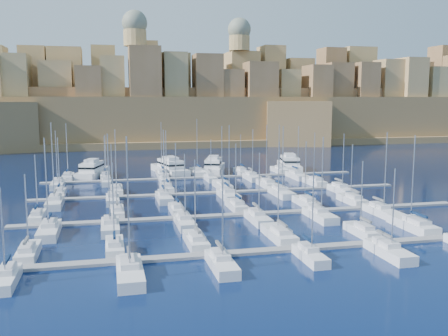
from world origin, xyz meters
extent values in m
plane|color=black|center=(0.00, 0.00, 0.00)|extent=(600.00, 600.00, 0.00)
cube|color=slate|center=(0.00, -34.00, 0.20)|extent=(84.00, 2.00, 0.40)
cube|color=slate|center=(0.00, -12.00, 0.20)|extent=(84.00, 2.00, 0.40)
cube|color=slate|center=(0.00, 10.00, 0.20)|extent=(84.00, 2.00, 0.40)
cube|color=slate|center=(0.00, 32.00, 0.20)|extent=(84.00, 2.00, 0.40)
cube|color=white|center=(-36.00, -28.79, 0.51)|extent=(2.52, 8.41, 1.62)
cube|color=silver|center=(-36.00, -29.64, 1.67)|extent=(1.77, 3.79, 0.70)
cylinder|color=#9EA0A8|center=(-36.00, -28.37, 6.31)|extent=(0.18, 0.18, 9.99)
cube|color=#595B60|center=(-36.00, -30.06, 2.72)|extent=(0.35, 3.36, 0.35)
cube|color=white|center=(-24.58, -28.87, 0.51)|extent=(2.48, 8.26, 1.61)
cube|color=silver|center=(-24.58, -29.70, 1.66)|extent=(1.73, 3.72, 0.70)
cylinder|color=#9EA0A8|center=(-24.58, -28.46, 6.93)|extent=(0.18, 0.18, 11.24)
cube|color=#0B1C3A|center=(-24.58, -30.11, 2.71)|extent=(0.35, 3.30, 0.35)
cube|color=white|center=(-12.98, -28.59, 0.52)|extent=(2.64, 8.81, 1.64)
cube|color=silver|center=(-12.98, -29.47, 1.69)|extent=(1.85, 3.97, 0.70)
cylinder|color=#9EA0A8|center=(-12.98, -28.15, 6.97)|extent=(0.18, 0.18, 11.25)
cube|color=#595B60|center=(-12.98, -29.91, 2.74)|extent=(0.35, 3.53, 0.35)
cube|color=white|center=(-0.04, -28.13, 0.54)|extent=(2.92, 9.74, 1.69)
cube|color=silver|center=(-0.04, -29.11, 1.74)|extent=(2.04, 4.38, 0.70)
cylinder|color=#9EA0A8|center=(-0.04, -27.65, 8.13)|extent=(0.18, 0.18, 13.49)
cube|color=#595B60|center=(-0.04, -29.59, 2.79)|extent=(0.35, 3.89, 0.35)
cube|color=white|center=(13.38, -28.98, 0.50)|extent=(2.41, 8.03, 1.60)
cube|color=silver|center=(13.38, -29.79, 1.65)|extent=(1.69, 3.61, 0.70)
cylinder|color=#9EA0A8|center=(13.38, -28.58, 6.50)|extent=(0.18, 0.18, 10.40)
cube|color=#595B60|center=(13.38, -30.19, 2.70)|extent=(0.35, 3.21, 0.35)
cube|color=white|center=(23.28, -27.64, 0.57)|extent=(3.21, 10.71, 1.74)
cube|color=silver|center=(23.28, -28.72, 1.79)|extent=(2.25, 4.82, 0.70)
cylinder|color=#9EA0A8|center=(23.28, -27.11, 8.43)|extent=(0.18, 0.18, 13.99)
cube|color=#0B1C3A|center=(23.28, -29.25, 2.84)|extent=(0.35, 4.28, 0.35)
cube|color=white|center=(-36.94, -38.96, 0.50)|extent=(2.38, 7.92, 1.60)
cube|color=silver|center=(-36.94, -38.17, 1.65)|extent=(1.66, 3.56, 0.70)
cylinder|color=#9EA0A8|center=(-36.94, -39.35, 6.37)|extent=(0.18, 0.18, 10.15)
cube|color=#0B1C3A|center=(-36.94, -37.77, 2.70)|extent=(0.35, 3.17, 0.35)
cube|color=white|center=(-22.98, -40.15, 0.56)|extent=(3.09, 10.30, 1.72)
cube|color=silver|center=(-22.98, -39.12, 1.77)|extent=(2.16, 4.64, 0.70)
cylinder|color=#9EA0A8|center=(-22.98, -40.67, 9.24)|extent=(0.18, 0.18, 15.64)
cube|color=#595B60|center=(-22.98, -38.61, 2.82)|extent=(0.35, 4.12, 0.35)
cube|color=white|center=(-11.58, -39.50, 0.53)|extent=(2.70, 9.01, 1.65)
cube|color=silver|center=(-11.58, -38.60, 1.70)|extent=(1.89, 4.05, 0.70)
cylinder|color=#9EA0A8|center=(-11.58, -39.96, 6.99)|extent=(0.18, 0.18, 11.29)
cube|color=#595B60|center=(-11.58, -38.15, 2.75)|extent=(0.35, 3.60, 0.35)
cube|color=white|center=(0.57, -38.90, 0.49)|extent=(2.34, 7.80, 1.59)
cube|color=silver|center=(0.57, -38.12, 1.64)|extent=(1.64, 3.51, 0.70)
cylinder|color=#9EA0A8|center=(0.57, -39.29, 6.62)|extent=(0.18, 0.18, 10.66)
cube|color=#0B1C3A|center=(0.57, -37.73, 2.69)|extent=(0.35, 3.12, 0.35)
cube|color=white|center=(11.74, -39.65, 0.53)|extent=(2.79, 9.30, 1.67)
cube|color=silver|center=(11.74, -38.72, 1.72)|extent=(1.95, 4.19, 0.70)
cylinder|color=#9EA0A8|center=(11.74, -40.12, 6.76)|extent=(0.18, 0.18, 10.79)
cube|color=#595B60|center=(11.74, -38.26, 2.77)|extent=(0.35, 3.72, 0.35)
cube|color=white|center=(-37.54, -7.22, 0.49)|extent=(2.27, 7.56, 1.58)
cube|color=silver|center=(-37.54, -7.98, 1.63)|extent=(1.59, 3.40, 0.70)
cylinder|color=#9EA0A8|center=(-37.54, -6.84, 6.44)|extent=(0.18, 0.18, 10.32)
cube|color=#0B1C3A|center=(-37.54, -8.36, 2.68)|extent=(0.35, 3.02, 0.35)
cube|color=white|center=(-23.79, -6.96, 0.50)|extent=(2.43, 8.09, 1.60)
cube|color=silver|center=(-23.79, -7.77, 1.65)|extent=(1.70, 3.64, 0.70)
cylinder|color=#9EA0A8|center=(-23.79, -6.55, 6.13)|extent=(0.18, 0.18, 9.65)
cube|color=#595B60|center=(-23.79, -8.17, 2.70)|extent=(0.35, 3.23, 0.35)
cube|color=white|center=(-12.88, -7.13, 0.49)|extent=(2.32, 7.74, 1.59)
cube|color=silver|center=(-12.88, -7.91, 1.64)|extent=(1.62, 3.48, 0.70)
cylinder|color=#9EA0A8|center=(-12.88, -6.74, 7.20)|extent=(0.18, 0.18, 11.83)
cube|color=#0B1C3A|center=(-12.88, -8.29, 2.69)|extent=(0.35, 3.09, 0.35)
cube|color=white|center=(-1.19, -6.63, 0.52)|extent=(2.62, 8.75, 1.64)
cube|color=silver|center=(-1.19, -7.50, 1.69)|extent=(1.84, 3.94, 0.70)
cylinder|color=#9EA0A8|center=(-1.19, -6.19, 7.05)|extent=(0.18, 0.18, 11.42)
cube|color=#0B1C3A|center=(-1.19, -7.94, 2.74)|extent=(0.35, 3.50, 0.35)
cube|color=white|center=(13.20, -6.62, 0.52)|extent=(2.63, 8.76, 1.64)
cube|color=silver|center=(13.20, -7.50, 1.69)|extent=(1.84, 3.94, 0.70)
cylinder|color=#9EA0A8|center=(13.20, -6.18, 7.10)|extent=(0.18, 0.18, 11.52)
cube|color=#0B1C3A|center=(13.20, -7.94, 2.74)|extent=(0.35, 3.50, 0.35)
cube|color=white|center=(23.31, -6.55, 0.52)|extent=(2.67, 8.90, 1.64)
cube|color=silver|center=(23.31, -7.44, 1.69)|extent=(1.87, 4.00, 0.70)
cylinder|color=#9EA0A8|center=(23.31, -6.11, 6.72)|extent=(0.18, 0.18, 10.75)
cube|color=#595B60|center=(23.31, -7.89, 2.74)|extent=(0.35, 3.56, 0.35)
cube|color=white|center=(-34.47, -18.02, 0.55)|extent=(3.01, 10.04, 1.70)
cube|color=silver|center=(-34.47, -17.02, 1.75)|extent=(2.11, 4.52, 0.70)
cylinder|color=#9EA0A8|center=(-34.47, -18.52, 8.39)|extent=(0.18, 0.18, 13.97)
cube|color=#0B1C3A|center=(-34.47, -16.51, 2.80)|extent=(0.35, 4.02, 0.35)
cube|color=white|center=(-25.11, -17.73, 0.54)|extent=(2.84, 9.46, 1.67)
cube|color=silver|center=(-25.11, -16.79, 1.72)|extent=(1.99, 4.26, 0.70)
cylinder|color=#9EA0A8|center=(-25.11, -18.20, 8.61)|extent=(0.18, 0.18, 14.47)
cube|color=#0B1C3A|center=(-25.11, -16.31, 2.77)|extent=(0.35, 3.79, 0.35)
cube|color=white|center=(-12.90, -17.46, 0.52)|extent=(2.68, 8.92, 1.65)
cube|color=silver|center=(-12.90, -16.57, 1.70)|extent=(1.87, 4.02, 0.70)
cylinder|color=#9EA0A8|center=(-12.90, -17.91, 6.81)|extent=(0.18, 0.18, 10.92)
cube|color=#595B60|center=(-12.90, -16.12, 2.75)|extent=(0.35, 3.57, 0.35)
cube|color=white|center=(-0.09, -17.50, 0.53)|extent=(2.70, 9.00, 1.65)
cube|color=silver|center=(-0.09, -16.60, 1.70)|extent=(1.89, 4.05, 0.70)
cylinder|color=#9EA0A8|center=(-0.09, -17.95, 6.77)|extent=(0.18, 0.18, 10.83)
cube|color=#595B60|center=(-0.09, -16.15, 2.75)|extent=(0.35, 3.60, 0.35)
cube|color=white|center=(11.27, -17.92, 0.55)|extent=(2.95, 9.84, 1.69)
cube|color=silver|center=(11.27, -16.94, 1.74)|extent=(2.07, 4.43, 0.70)
cylinder|color=#9EA0A8|center=(11.27, -18.41, 8.05)|extent=(0.18, 0.18, 13.32)
cube|color=#595B60|center=(11.27, -16.44, 2.79)|extent=(0.35, 3.94, 0.35)
cube|color=white|center=(23.61, -17.81, 0.54)|extent=(2.89, 9.62, 1.68)
cube|color=silver|center=(23.61, -16.85, 1.73)|extent=(2.02, 4.33, 0.70)
cylinder|color=#9EA0A8|center=(23.61, -18.29, 8.37)|extent=(0.18, 0.18, 13.98)
cube|color=#595B60|center=(23.61, -16.37, 2.78)|extent=(0.35, 3.85, 0.35)
cube|color=white|center=(-35.70, 14.71, 0.49)|extent=(2.22, 7.41, 1.57)
cube|color=silver|center=(-35.70, 13.96, 1.62)|extent=(1.56, 3.34, 0.70)
cylinder|color=#9EA0A8|center=(-35.70, 15.08, 7.06)|extent=(0.18, 0.18, 11.58)
cube|color=#0B1C3A|center=(-35.70, 13.59, 2.67)|extent=(0.35, 2.96, 0.35)
cube|color=white|center=(-23.46, 15.44, 0.52)|extent=(2.66, 8.88, 1.64)
cube|color=silver|center=(-23.46, 14.55, 1.69)|extent=(1.86, 4.00, 0.70)
cylinder|color=#9EA0A8|center=(-23.46, 15.88, 7.90)|extent=(0.18, 0.18, 13.10)
cube|color=#0B1C3A|center=(-23.46, 14.11, 2.74)|extent=(0.35, 3.55, 0.35)
cube|color=white|center=(-12.12, 15.20, 0.51)|extent=(2.52, 8.39, 1.62)
cube|color=silver|center=(-12.12, 14.36, 1.67)|extent=(1.76, 3.78, 0.70)
cylinder|color=#9EA0A8|center=(-12.12, 15.62, 7.68)|extent=(0.18, 0.18, 12.72)
cube|color=#0B1C3A|center=(-12.12, 13.94, 2.72)|extent=(0.35, 3.36, 0.35)
cube|color=white|center=(1.25, 16.00, 0.55)|extent=(3.00, 10.00, 1.70)
cube|color=silver|center=(1.25, 15.00, 1.75)|extent=(2.10, 4.50, 0.70)
cylinder|color=#9EA0A8|center=(1.25, 16.50, 8.12)|extent=(0.18, 0.18, 13.45)
cube|color=#0B1C3A|center=(1.25, 14.50, 2.80)|extent=(0.35, 4.00, 0.35)
cube|color=white|center=(12.28, 15.70, 0.53)|extent=(2.82, 9.39, 1.67)
cube|color=silver|center=(12.28, 14.76, 1.72)|extent=(1.97, 4.23, 0.70)
cylinder|color=#9EA0A8|center=(12.28, 16.17, 8.18)|extent=(0.18, 0.18, 13.63)
cube|color=#595B60|center=(12.28, 14.29, 2.77)|extent=(0.35, 3.76, 0.35)
cube|color=white|center=(24.74, 15.74, 0.54)|extent=(2.84, 9.48, 1.67)
cube|color=silver|center=(24.74, 14.79, 1.72)|extent=(1.99, 4.27, 0.70)
cylinder|color=#9EA0A8|center=(24.74, 16.22, 7.15)|extent=(0.18, 0.18, 11.55)
cube|color=#0B1C3A|center=(24.74, 14.32, 2.77)|extent=(0.35, 3.79, 0.35)
cube|color=white|center=(-35.69, 3.96, 0.55)|extent=(3.02, 10.08, 1.70)
cube|color=silver|center=(-35.69, 4.97, 1.75)|extent=(2.12, 4.54, 0.70)
cylinder|color=#9EA0A8|center=(-35.69, 3.46, 9.06)|extent=(0.18, 0.18, 15.31)
cube|color=#595B60|center=(-35.69, 5.47, 2.80)|extent=(0.35, 4.03, 0.35)
cube|color=white|center=(-24.47, 4.66, 0.52)|extent=(2.60, 8.68, 1.63)
cube|color=silver|center=(-24.47, 5.53, 1.68)|extent=(1.82, 3.91, 0.70)
cylinder|color=#9EA0A8|center=(-24.47, 4.23, 6.74)|extent=(0.18, 0.18, 10.82)
cube|color=#595B60|center=(-24.47, 5.96, 2.73)|extent=(0.35, 3.47, 0.35)
cube|color=white|center=(-13.96, 4.18, 0.54)|extent=(2.89, 9.64, 1.68)
cube|color=silver|center=(-13.96, 5.15, 1.73)|extent=(2.02, 4.34, 0.70)
cylinder|color=#9EA0A8|center=(-13.96, 3.70, 8.18)|extent=(0.18, 0.18, 13.61)
cube|color=#0B1C3A|center=(-13.96, 5.63, 2.78)|extent=(0.35, 3.85, 0.35)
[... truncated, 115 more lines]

